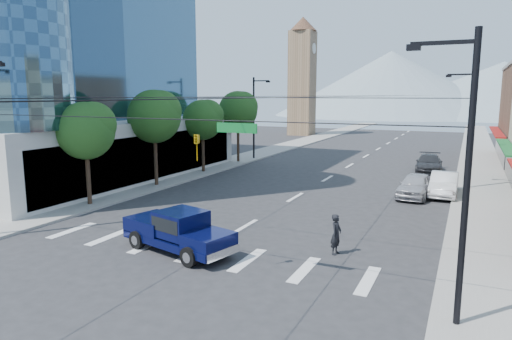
# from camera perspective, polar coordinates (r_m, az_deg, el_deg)

# --- Properties ---
(ground) EXTENTS (160.00, 160.00, 0.00)m
(ground) POSITION_cam_1_polar(r_m,az_deg,el_deg) (20.17, -9.22, -11.42)
(ground) COLOR #28282B
(ground) RESTS_ON ground
(sidewalk_left) EXTENTS (4.00, 120.00, 0.15)m
(sidewalk_left) POSITION_cam_1_polar(r_m,az_deg,el_deg) (60.40, 2.75, 2.69)
(sidewalk_left) COLOR gray
(sidewalk_left) RESTS_ON ground
(sidewalk_right) EXTENTS (4.00, 120.00, 0.15)m
(sidewalk_right) POSITION_cam_1_polar(r_m,az_deg,el_deg) (55.97, 26.13, 1.20)
(sidewalk_right) COLOR gray
(sidewalk_right) RESTS_ON ground
(office_tower) EXTENTS (29.50, 27.00, 30.00)m
(office_tower) POSITION_cam_1_polar(r_m,az_deg,el_deg) (47.80, -27.52, 17.20)
(office_tower) COLOR #B7B7B2
(office_tower) RESTS_ON ground
(clock_tower) EXTENTS (4.80, 4.80, 20.40)m
(clock_tower) POSITION_cam_1_polar(r_m,az_deg,el_deg) (82.23, 5.80, 11.81)
(clock_tower) COLOR #8C6B4C
(clock_tower) RESTS_ON ground
(mountain_left) EXTENTS (80.00, 80.00, 22.00)m
(mountain_left) POSITION_cam_1_polar(r_m,az_deg,el_deg) (167.54, 16.48, 10.35)
(mountain_left) COLOR gray
(mountain_left) RESTS_ON ground
(mountain_right) EXTENTS (90.00, 90.00, 18.00)m
(mountain_right) POSITION_cam_1_polar(r_m,az_deg,el_deg) (175.76, 28.44, 8.90)
(mountain_right) COLOR gray
(mountain_right) RESTS_ON ground
(tree_near) EXTENTS (3.65, 3.64, 6.71)m
(tree_near) POSITION_cam_1_polar(r_m,az_deg,el_deg) (30.78, -20.25, 4.85)
(tree_near) COLOR black
(tree_near) RESTS_ON ground
(tree_midnear) EXTENTS (4.09, 4.09, 7.52)m
(tree_midnear) POSITION_cam_1_polar(r_m,az_deg,el_deg) (36.01, -12.35, 6.75)
(tree_midnear) COLOR black
(tree_midnear) RESTS_ON ground
(tree_midfar) EXTENTS (3.65, 3.64, 6.71)m
(tree_midfar) POSITION_cam_1_polar(r_m,az_deg,el_deg) (41.81, -6.48, 6.42)
(tree_midfar) COLOR black
(tree_midfar) RESTS_ON ground
(tree_far) EXTENTS (4.09, 4.09, 7.52)m
(tree_far) POSITION_cam_1_polar(r_m,az_deg,el_deg) (47.89, -2.08, 7.56)
(tree_far) COLOR black
(tree_far) RESTS_ON ground
(signal_rig) EXTENTS (21.80, 0.20, 9.00)m
(signal_rig) POSITION_cam_1_polar(r_m,az_deg,el_deg) (18.11, -10.88, 1.35)
(signal_rig) COLOR black
(signal_rig) RESTS_ON ground
(lamp_pole_nw) EXTENTS (2.00, 0.25, 9.00)m
(lamp_pole_nw) POSITION_cam_1_polar(r_m,az_deg,el_deg) (50.34, -0.15, 6.91)
(lamp_pole_nw) COLOR black
(lamp_pole_nw) RESTS_ON ground
(lamp_pole_ne) EXTENTS (2.00, 0.25, 9.00)m
(lamp_pole_ne) POSITION_cam_1_polar(r_m,az_deg,el_deg) (37.57, 25.00, 5.19)
(lamp_pole_ne) COLOR black
(lamp_pole_ne) RESTS_ON ground
(pickup_truck) EXTENTS (6.07, 3.41, 1.95)m
(pickup_truck) POSITION_cam_1_polar(r_m,az_deg,el_deg) (21.30, -9.74, -7.41)
(pickup_truck) COLOR #080C3C
(pickup_truck) RESTS_ON ground
(pedestrian) EXTENTS (0.52, 0.72, 1.85)m
(pedestrian) POSITION_cam_1_polar(r_m,az_deg,el_deg) (21.02, 9.99, -7.91)
(pedestrian) COLOR black
(pedestrian) RESTS_ON ground
(parked_car_near) EXTENTS (2.41, 5.08, 1.68)m
(parked_car_near) POSITION_cam_1_polar(r_m,az_deg,el_deg) (33.83, 19.28, -1.85)
(parked_car_near) COLOR #B4B4B9
(parked_car_near) RESTS_ON ground
(parked_car_mid) EXTENTS (1.79, 5.07, 1.67)m
(parked_car_mid) POSITION_cam_1_polar(r_m,az_deg,el_deg) (35.05, 22.43, -1.66)
(parked_car_mid) COLOR white
(parked_car_mid) RESTS_ON ground
(parked_car_far) EXTENTS (2.64, 5.76, 1.63)m
(parked_car_far) POSITION_cam_1_polar(r_m,az_deg,el_deg) (45.26, 20.81, 0.77)
(parked_car_far) COLOR #303033
(parked_car_far) RESTS_ON ground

